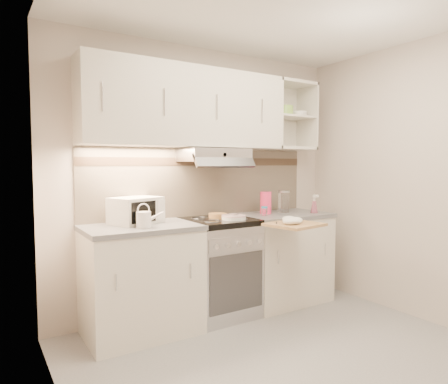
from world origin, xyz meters
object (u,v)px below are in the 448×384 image
object	(u,v)px
microwave	(136,210)
cutting_board	(295,225)
electric_range	(219,267)
plate_stack	(234,217)
spray_bottle	(314,205)
glass_jar	(284,201)
pink_pitcher	(266,203)
watering_can	(145,219)

from	to	relation	value
microwave	cutting_board	world-z (taller)	microwave
electric_range	plate_stack	world-z (taller)	plate_stack
plate_stack	spray_bottle	distance (m)	0.96
cutting_board	glass_jar	bearing A→B (deg)	48.29
plate_stack	pink_pitcher	world-z (taller)	pink_pitcher
glass_jar	cutting_board	world-z (taller)	glass_jar
watering_can	cutting_board	xyz separation A→B (m)	(1.23, -0.37, -0.10)
watering_can	plate_stack	size ratio (longest dim) A/B	1.04
microwave	pink_pitcher	distance (m)	1.33
pink_pitcher	spray_bottle	distance (m)	0.50
electric_range	glass_jar	xyz separation A→B (m)	(0.82, 0.06, 0.56)
watering_can	pink_pitcher	bearing A→B (deg)	14.27
glass_jar	cutting_board	xyz separation A→B (m)	(-0.36, -0.56, -0.14)
electric_range	spray_bottle	bearing A→B (deg)	-8.69
electric_range	microwave	bearing A→B (deg)	171.12
spray_bottle	pink_pitcher	bearing A→B (deg)	149.82
microwave	pink_pitcher	xyz separation A→B (m)	(1.33, -0.06, 0.00)
pink_pitcher	microwave	bearing A→B (deg)	171.05
watering_can	cutting_board	size ratio (longest dim) A/B	0.53
cutting_board	microwave	bearing A→B (deg)	143.67
pink_pitcher	electric_range	bearing A→B (deg)	179.28
plate_stack	cutting_board	distance (m)	0.54
watering_can	cutting_board	world-z (taller)	watering_can
electric_range	watering_can	bearing A→B (deg)	-170.30
plate_stack	glass_jar	bearing A→B (deg)	14.21
watering_can	microwave	bearing A→B (deg)	92.10
watering_can	plate_stack	distance (m)	0.85
watering_can	spray_bottle	xyz separation A→B (m)	(1.80, -0.03, 0.01)
electric_range	spray_bottle	size ratio (longest dim) A/B	4.52
cutting_board	plate_stack	bearing A→B (deg)	126.39
electric_range	plate_stack	bearing A→B (deg)	-57.29
spray_bottle	electric_range	bearing A→B (deg)	166.76
microwave	spray_bottle	world-z (taller)	microwave
spray_bottle	cutting_board	bearing A→B (deg)	-153.76
spray_bottle	glass_jar	bearing A→B (deg)	129.42
microwave	cutting_board	xyz separation A→B (m)	(1.21, -0.62, -0.14)
pink_pitcher	plate_stack	bearing A→B (deg)	-166.61
plate_stack	pink_pitcher	xyz separation A→B (m)	(0.51, 0.18, 0.09)
glass_jar	spray_bottle	distance (m)	0.31
glass_jar	pink_pitcher	bearing A→B (deg)	-178.62
watering_can	plate_stack	xyz separation A→B (m)	(0.84, 0.01, -0.05)
microwave	glass_jar	distance (m)	1.57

